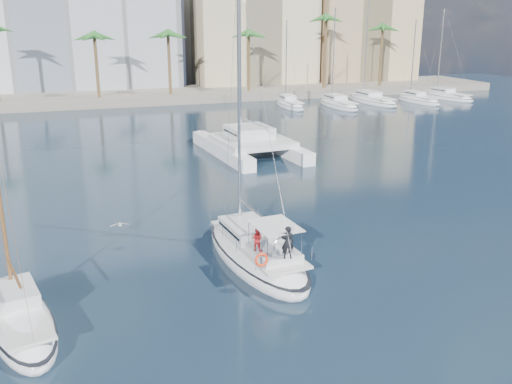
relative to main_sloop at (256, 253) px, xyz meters
name	(u,v)px	position (x,y,z in m)	size (l,w,h in m)	color
ground	(278,250)	(1.62, 1.00, -0.49)	(160.00, 160.00, 0.00)	black
quay	(131,97)	(1.62, 62.00, 0.11)	(120.00, 14.00, 1.20)	gray
building_modern	(37,4)	(-10.38, 74.00, 13.51)	(42.00, 16.00, 28.00)	silver
building_beige	(250,29)	(23.62, 71.00, 9.51)	(20.00, 14.00, 20.00)	beige
building_tan_right	(359,35)	(43.62, 69.00, 8.51)	(18.00, 12.00, 18.00)	tan
palm_centre	(130,30)	(1.62, 58.00, 9.79)	(3.60, 3.60, 12.30)	brown
palm_right	(349,29)	(35.62, 58.00, 9.79)	(3.60, 3.60, 12.30)	brown
main_sloop	(256,253)	(0.00, 0.00, 0.00)	(3.99, 10.35, 15.06)	white
small_sloop	(21,321)	(-10.98, -3.22, -0.08)	(3.84, 7.85, 10.81)	white
catamaran	(250,141)	(7.38, 22.97, 0.68)	(7.54, 13.61, 19.05)	white
seagull	(120,225)	(-6.12, 5.82, 0.22)	(1.08, 0.46, 0.20)	silver
moored_yacht_a	(290,107)	(21.62, 48.00, -0.49)	(2.72, 9.35, 11.90)	white
moored_yacht_b	(338,107)	(28.12, 46.00, -0.49)	(3.14, 10.78, 13.72)	white
moored_yacht_c	(372,103)	(34.62, 48.00, -0.49)	(3.55, 12.21, 15.54)	white
moored_yacht_d	(418,103)	(41.12, 46.00, -0.49)	(2.72, 9.35, 11.90)	white
moored_yacht_e	(447,99)	(47.62, 48.00, -0.49)	(3.14, 10.78, 13.72)	white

